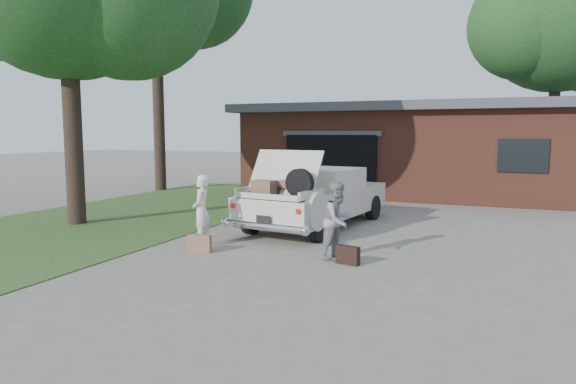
% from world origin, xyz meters
% --- Properties ---
extents(ground, '(90.00, 90.00, 0.00)m').
position_xyz_m(ground, '(0.00, 0.00, 0.00)').
color(ground, gray).
rests_on(ground, ground).
extents(grass_strip, '(6.00, 16.00, 0.02)m').
position_xyz_m(grass_strip, '(-5.50, 3.00, 0.01)').
color(grass_strip, '#2D4C1E').
rests_on(grass_strip, ground).
extents(house, '(12.80, 7.80, 3.30)m').
position_xyz_m(house, '(0.98, 11.47, 1.67)').
color(house, brown).
rests_on(house, ground).
extents(tree_right, '(7.40, 6.43, 10.37)m').
position_xyz_m(tree_right, '(5.93, 15.49, 6.85)').
color(tree_right, '#38281E').
rests_on(tree_right, ground).
extents(sedan, '(2.48, 5.11, 1.90)m').
position_xyz_m(sedan, '(-0.20, 2.87, 0.72)').
color(sedan, beige).
rests_on(sedan, ground).
extents(woman_left, '(0.52, 0.62, 1.45)m').
position_xyz_m(woman_left, '(-1.60, -0.08, 0.72)').
color(woman_left, silver).
rests_on(woman_left, ground).
extents(woman_right, '(0.74, 0.83, 1.41)m').
position_xyz_m(woman_right, '(1.24, -0.01, 0.71)').
color(woman_right, gray).
rests_on(woman_right, ground).
extents(suitcase_left, '(0.46, 0.22, 0.34)m').
position_xyz_m(suitcase_left, '(-1.34, -0.57, 0.17)').
color(suitcase_left, '#95664B').
rests_on(suitcase_left, ground).
extents(suitcase_right, '(0.44, 0.23, 0.33)m').
position_xyz_m(suitcase_right, '(1.52, -0.35, 0.16)').
color(suitcase_right, black).
rests_on(suitcase_right, ground).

